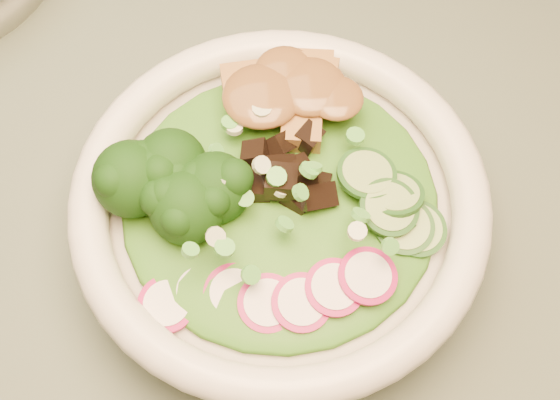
{
  "coord_description": "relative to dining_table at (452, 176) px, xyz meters",
  "views": [
    {
      "loc": [
        -0.18,
        -0.35,
        1.27
      ],
      "look_at": [
        -0.17,
        -0.11,
        0.81
      ],
      "focal_mm": 50.0,
      "sensor_mm": 36.0,
      "label": 1
    }
  ],
  "objects": [
    {
      "name": "cucumber_slices",
      "position": [
        -0.1,
        -0.12,
        0.19
      ],
      "size": [
        0.07,
        0.07,
        0.04
      ],
      "primitive_type": null,
      "rotation": [
        0.0,
        0.0,
        0.02
      ],
      "color": "#8EAB5F",
      "rests_on": "salad_bowl"
    },
    {
      "name": "mushroom_heap",
      "position": [
        -0.17,
        -0.1,
        0.19
      ],
      "size": [
        0.07,
        0.07,
        0.04
      ],
      "primitive_type": null,
      "rotation": [
        0.0,
        0.0,
        0.02
      ],
      "color": "black",
      "rests_on": "salad_bowl"
    },
    {
      "name": "tofu_cubes",
      "position": [
        -0.16,
        -0.04,
        0.19
      ],
      "size": [
        0.09,
        0.06,
        0.04
      ],
      "primitive_type": null,
      "rotation": [
        0.0,
        0.0,
        0.02
      ],
      "color": "olive",
      "rests_on": "salad_bowl"
    },
    {
      "name": "peanut_sauce",
      "position": [
        -0.16,
        -0.04,
        0.2
      ],
      "size": [
        0.07,
        0.06,
        0.02
      ],
      "primitive_type": "ellipsoid",
      "color": "brown",
      "rests_on": "tofu_cubes"
    },
    {
      "name": "floor",
      "position": [
        0.0,
        0.0,
        -0.64
      ],
      "size": [
        4.0,
        4.0,
        0.0
      ],
      "primitive_type": "plane",
      "color": "#56321D",
      "rests_on": "ground"
    },
    {
      "name": "scallion_garnish",
      "position": [
        -0.17,
        -0.11,
        0.2
      ],
      "size": [
        0.2,
        0.2,
        0.02
      ],
      "primitive_type": null,
      "color": "green",
      "rests_on": "salad_bowl"
    },
    {
      "name": "broccoli_florets",
      "position": [
        -0.23,
        -0.11,
        0.19
      ],
      "size": [
        0.08,
        0.07,
        0.05
      ],
      "primitive_type": null,
      "rotation": [
        0.0,
        0.0,
        0.02
      ],
      "color": "black",
      "rests_on": "salad_bowl"
    },
    {
      "name": "radish_slices",
      "position": [
        -0.17,
        -0.18,
        0.18
      ],
      "size": [
        0.11,
        0.04,
        0.02
      ],
      "primitive_type": null,
      "rotation": [
        0.0,
        0.0,
        0.02
      ],
      "color": "#970B45",
      "rests_on": "salad_bowl"
    },
    {
      "name": "dining_table",
      "position": [
        0.0,
        0.0,
        0.0
      ],
      "size": [
        1.2,
        0.8,
        0.75
      ],
      "color": "black",
      "rests_on": "ground"
    },
    {
      "name": "lettuce_bed",
      "position": [
        -0.17,
        -0.11,
        0.18
      ],
      "size": [
        0.21,
        0.21,
        0.02
      ],
      "primitive_type": "ellipsoid",
      "color": "#1D5812",
      "rests_on": "salad_bowl"
    },
    {
      "name": "salad_bowl",
      "position": [
        -0.17,
        -0.11,
        0.15
      ],
      "size": [
        0.28,
        0.28,
        0.08
      ],
      "rotation": [
        0.0,
        0.0,
        0.02
      ],
      "color": "silver",
      "rests_on": "dining_table"
    }
  ]
}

